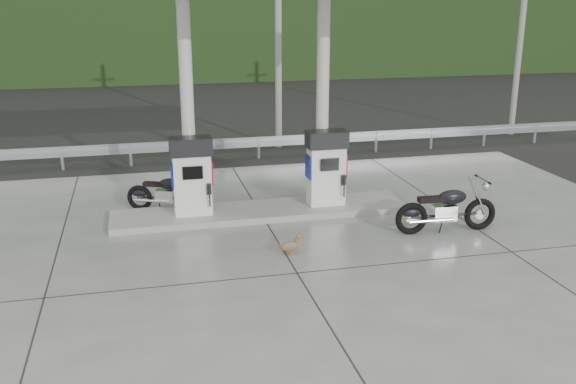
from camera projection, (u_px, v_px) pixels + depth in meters
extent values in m
plane|color=black|center=(285.00, 254.00, 12.97)|extent=(160.00, 160.00, 0.00)
cube|color=slate|center=(285.00, 254.00, 12.97)|extent=(18.00, 14.00, 0.02)
cube|color=#99968E|center=(261.00, 211.00, 15.27)|extent=(7.00, 1.40, 0.15)
cylinder|color=white|center=(187.00, 104.00, 14.53)|extent=(0.30, 0.30, 5.00)
cylinder|color=white|center=(323.00, 99.00, 15.24)|extent=(0.30, 0.30, 5.00)
cube|color=black|center=(214.00, 138.00, 23.67)|extent=(60.00, 7.00, 0.01)
cylinder|color=gray|center=(278.00, 28.00, 21.08)|extent=(0.22, 0.22, 8.00)
cylinder|color=gray|center=(522.00, 25.00, 23.08)|extent=(0.22, 0.22, 8.00)
cube|color=black|center=(176.00, 30.00, 40.00)|extent=(80.00, 6.00, 6.00)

